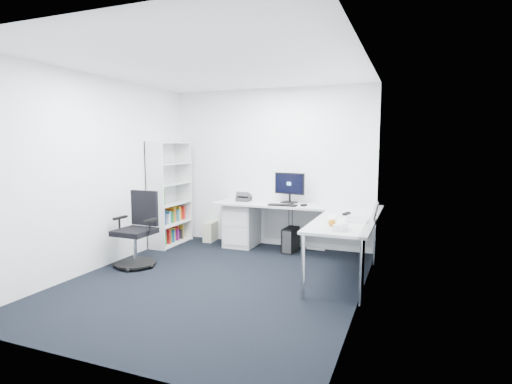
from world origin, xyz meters
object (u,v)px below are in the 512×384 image
(l_desk, at_px, (288,233))
(monitor, at_px, (289,187))
(bookshelf, at_px, (170,194))
(task_chair, at_px, (134,230))
(laptop, at_px, (358,210))

(l_desk, bearing_deg, monitor, 105.79)
(l_desk, distance_m, bookshelf, 2.23)
(bookshelf, bearing_deg, l_desk, -1.32)
(l_desk, relative_size, bookshelf, 1.50)
(bookshelf, height_order, monitor, bookshelf)
(task_chair, bearing_deg, l_desk, 34.57)
(l_desk, relative_size, laptop, 7.37)
(monitor, bearing_deg, laptop, -31.87)
(task_chair, bearing_deg, laptop, 11.99)
(l_desk, bearing_deg, task_chair, -146.91)
(l_desk, bearing_deg, bookshelf, 178.68)
(bookshelf, distance_m, monitor, 2.09)
(laptop, bearing_deg, l_desk, 140.69)
(monitor, height_order, laptop, monitor)
(l_desk, distance_m, monitor, 0.82)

